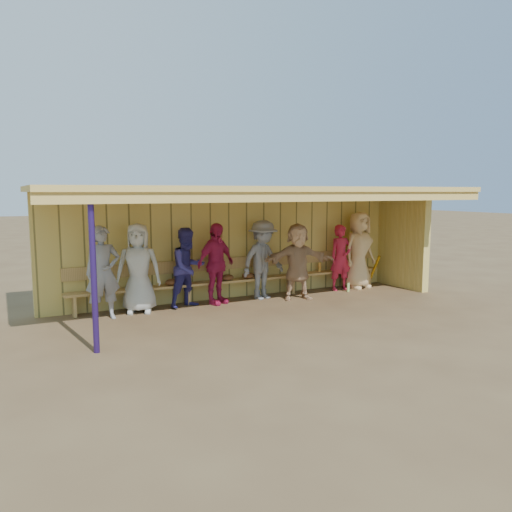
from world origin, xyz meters
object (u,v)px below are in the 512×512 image
at_px(player_b, 138,268).
at_px(player_d, 216,264).
at_px(player_g, 341,258).
at_px(player_f, 298,262).
at_px(player_e, 263,260).
at_px(player_a, 103,273).
at_px(bench, 241,275).
at_px(player_h, 359,250).
at_px(player_c, 188,268).

distance_m(player_b, player_d, 1.66).
bearing_deg(player_g, player_f, -160.25).
height_order(player_e, player_f, player_e).
height_order(player_a, bench, player_a).
relative_size(player_a, player_h, 0.93).
distance_m(player_f, player_g, 1.55).
bearing_deg(player_h, player_g, 170.69).
bearing_deg(player_d, player_a, 161.68).
bearing_deg(player_h, player_f, -177.87).
bearing_deg(player_d, player_c, 156.50).
bearing_deg(bench, player_f, -33.88).
bearing_deg(player_d, bench, -0.80).
distance_m(player_c, player_d, 0.63).
xyz_separation_m(player_h, bench, (-3.12, 0.31, -0.43)).
relative_size(player_a, player_c, 1.07).
bearing_deg(player_c, player_g, -17.08).
height_order(player_c, bench, player_c).
distance_m(player_d, player_f, 1.85).
xyz_separation_m(player_a, player_c, (1.76, 0.22, -0.06)).
xyz_separation_m(player_d, player_g, (3.30, 0.00, -0.07)).
bearing_deg(player_f, player_d, -177.85).
bearing_deg(player_a, player_g, -0.43).
height_order(player_c, player_d, player_d).
bearing_deg(player_e, player_g, -14.24).
bearing_deg(player_f, player_h, 26.53).
xyz_separation_m(player_c, player_e, (1.76, 0.00, 0.05)).
xyz_separation_m(player_f, player_g, (1.49, 0.41, -0.05)).
bearing_deg(player_c, bench, -4.39).
xyz_separation_m(player_e, player_h, (2.71, 0.00, 0.07)).
distance_m(player_g, bench, 2.60).
height_order(player_b, player_d, player_b).
bearing_deg(player_g, player_h, 4.27).
bearing_deg(player_e, player_b, 165.76).
bearing_deg(player_c, player_f, -26.76).
relative_size(player_c, player_g, 1.04).
relative_size(player_e, bench, 0.23).
distance_m(player_a, player_h, 6.24).
relative_size(player_c, player_e, 0.94).
relative_size(player_b, player_d, 1.03).
distance_m(player_a, bench, 3.18).
xyz_separation_m(player_d, player_f, (1.80, -0.41, -0.02)).
relative_size(player_f, player_g, 1.07).
xyz_separation_m(player_b, bench, (2.39, 0.31, -0.37)).
height_order(player_f, player_h, player_h).
distance_m(player_h, bench, 3.16).
bearing_deg(player_d, player_e, -23.50).
xyz_separation_m(player_d, player_h, (3.85, 0.00, 0.08)).
bearing_deg(player_f, player_e, 163.07).
relative_size(player_e, player_f, 1.03).
distance_m(player_d, player_h, 3.85).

